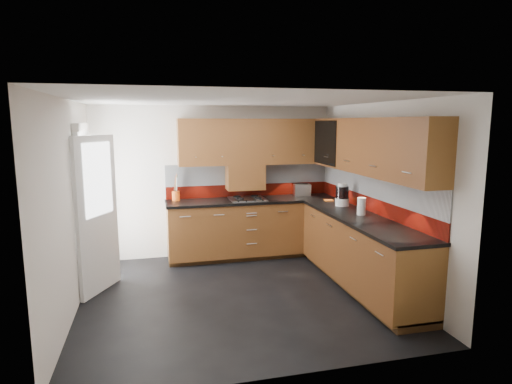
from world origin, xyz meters
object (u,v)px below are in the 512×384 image
object	(u,v)px
gas_hob	(248,199)
food_processor	(342,196)
utensil_pot	(176,195)
toaster	(302,190)

from	to	relation	value
gas_hob	food_processor	distance (m)	1.48
utensil_pot	food_processor	distance (m)	2.54
gas_hob	toaster	world-z (taller)	toaster
utensil_pot	food_processor	world-z (taller)	utensil_pot
toaster	food_processor	size ratio (longest dim) A/B	0.88
utensil_pot	toaster	world-z (taller)	utensil_pot
gas_hob	food_processor	bearing A→B (deg)	-33.51
toaster	gas_hob	bearing A→B (deg)	-170.39
toaster	utensil_pot	bearing A→B (deg)	179.24
gas_hob	food_processor	xyz separation A→B (m)	(1.23, -0.81, 0.14)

